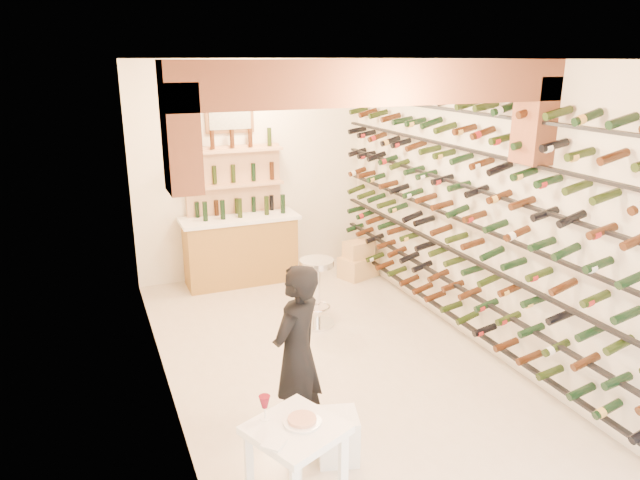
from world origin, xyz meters
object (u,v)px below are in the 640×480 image
Objects in this scene: white_stool at (338,436)px; chrome_barstool at (317,288)px; back_counter at (241,248)px; crate_lower at (358,267)px; wine_rack at (455,211)px; tasting_table at (296,445)px; person at (297,354)px.

chrome_barstool is (0.80, 2.44, 0.29)m from white_stool.
crate_lower is at bearing -15.25° from back_counter.
wine_rack is 2.98m from white_stool.
wine_rack is 5.67× the size of tasting_table.
back_counter is 1.80m from crate_lower.
white_stool is (0.57, 0.57, -0.48)m from tasting_table.
chrome_barstool is at bearing 147.34° from wine_rack.
person is 2.99× the size of crate_lower.
person is at bearing -153.51° from wine_rack.
white_stool is 4.27m from crate_lower.
back_counter is 3.86m from person.
back_counter is at bearing 105.24° from chrome_barstool.
crate_lower is (1.21, 1.32, -0.34)m from chrome_barstool.
person reaches higher than white_stool.
back_counter reaches higher than tasting_table.
back_counter is 4.15× the size of white_stool.
wine_rack is 3.38m from back_counter.
wine_rack reaches higher than white_stool.
wine_rack is 3.35× the size of back_counter.
wine_rack is 10.59× the size of crate_lower.
crate_lower is (2.21, 3.35, -0.64)m from person.
back_counter is 4.88m from tasting_table.
white_stool is 0.75m from person.
tasting_table is at bearing 31.69° from person.
tasting_table is 1.16× the size of chrome_barstool.
chrome_barstool is at bearing -132.52° from crate_lower.
chrome_barstool is at bearing -153.91° from person.
back_counter is at bearing 124.66° from wine_rack.
chrome_barstool is (1.00, 2.03, -0.30)m from person.
tasting_table is 0.94m from white_stool.
tasting_table reaches higher than chrome_barstool.
back_counter is 4.25m from white_stool.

